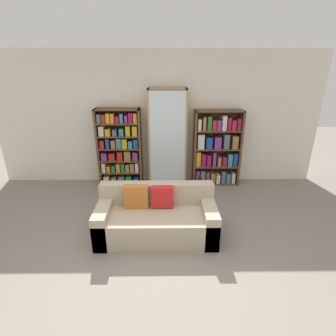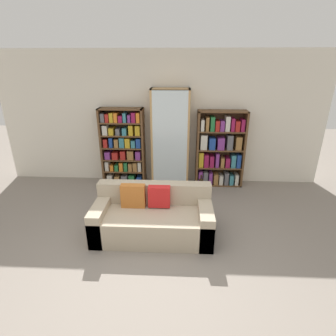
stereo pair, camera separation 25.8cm
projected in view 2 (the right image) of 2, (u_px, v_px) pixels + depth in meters
ground_plane at (146, 267)px, 3.34m from camera, size 16.00×16.00×0.00m
wall_back at (161, 119)px, 5.43m from camera, size 6.69×0.06×2.70m
couch at (153, 218)px, 3.91m from camera, size 1.73×0.80×0.76m
bookshelf_left at (123, 147)px, 5.48m from camera, size 0.90×0.32×1.61m
display_cabinet at (170, 139)px, 5.35m from camera, size 0.76×0.36×1.99m
bookshelf_right at (219, 151)px, 5.40m from camera, size 0.98×0.32×1.57m
wine_bottle at (201, 186)px, 5.20m from camera, size 0.09×0.09×0.39m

